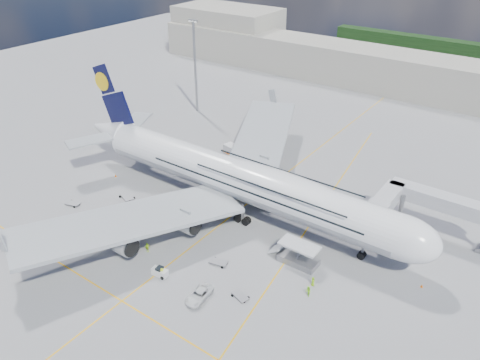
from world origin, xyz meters
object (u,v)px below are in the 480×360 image
Objects in this scene: dolly_row_c at (131,220)px; cone_wing_left_outer at (264,134)px; cone_tail at (115,176)px; jet_bridge at (418,204)px; cargo_loader at (298,256)px; light_mast at (195,66)px; crew_loader at (308,291)px; crew_van at (313,281)px; cone_wing_right_inner at (120,227)px; cone_nose at (422,286)px; crew_tug at (162,273)px; catering_truck_inner at (235,154)px; catering_truck_outer at (263,115)px; baggage_tug at (160,272)px; cone_wing_left_inner at (263,162)px; dolly_row_a at (121,210)px; crew_wing at (147,247)px; service_van at (199,295)px; dolly_nose_far at (219,262)px; airliner at (240,179)px; crew_nose at (372,236)px; dolly_nose_near at (240,296)px; dolly_row_b at (127,197)px; dolly_back at (73,203)px; cone_wing_right_outer at (86,231)px.

dolly_row_c reaches higher than cone_wing_left_outer.
jet_bridge is at bearing 15.10° from cone_tail.
cargo_loader is 0.33× the size of light_mast.
crew_van is (-0.48, 2.47, -0.11)m from crew_loader.
cone_nose is at bearing 18.23° from cone_wing_right_inner.
crew_tug is at bearing 89.14° from crew_van.
catering_truck_outer is at bearing 122.72° from catering_truck_inner.
cone_wing_left_inner is (-7.67, 41.70, -0.49)m from baggage_tug.
cone_tail reaches higher than cone_wing_left_inner.
cargo_loader is at bearing 21.85° from crew_van.
catering_truck_inner is (5.69, 29.64, 1.38)m from dolly_row_a.
crew_van is (4.66, -3.44, -0.46)m from cargo_loader.
cone_wing_right_inner is at bearing 103.87° from crew_wing.
crew_tug is at bearing 171.86° from service_van.
dolly_nose_far is 0.48× the size of catering_truck_outer.
airliner is 135.75× the size of cone_tail.
baggage_tug is at bearing -150.75° from crew_nose.
airliner reaches higher than crew_tug.
dolly_nose_near is at bearing -7.43° from dolly_row_a.
cargo_loader is at bearing 27.80° from dolly_row_c.
cone_wing_right_inner reaches higher than dolly_row_b.
catering_truck_inner is 36.14m from crew_wing.
airliner is 49.77× the size of crew_van.
cone_wing_right_inner is (-35.76, -6.95, -0.54)m from crew_van.
dolly_back is 0.99× the size of dolly_nose_far.
light_mast is at bearing 21.74° from crew_van.
airliner is 31.50m from jet_bridge.
jet_bridge is at bearing 26.15° from crew_nose.
dolly_row_b is at bearing 178.22° from crew_nose.
dolly_back is 29.44m from crew_tug.
dolly_nose_far is (19.93, 0.44, -0.58)m from dolly_row_c.
dolly_row_a is at bearing -86.65° from catering_truck_inner.
cone_wing_left_outer is at bearing 59.90° from dolly_back.
crew_nose is (52.39, 23.09, 0.64)m from dolly_back.
airliner is 24.42m from dolly_nose_near.
dolly_row_b is at bearing 124.73° from dolly_row_a.
service_van reaches higher than cone_nose.
crew_wing is (-5.91, 3.14, 0.16)m from baggage_tug.
crew_van reaches higher than dolly_back.
service_van is 34.16m from cone_nose.
light_mast is 48.69× the size of cone_wing_right_inner.
crew_van is at bearing 20.38° from dolly_row_c.
cone_wing_right_outer is 0.90× the size of cone_tail.
cargo_loader reaches higher than dolly_nose_near.
dolly_nose_far is 9.32m from crew_tug.
cone_wing_left_inner is at bearing 154.41° from cone_nose.
cargo_loader is 22.37m from baggage_tug.
dolly_nose_far is 1.87× the size of crew_tug.
catering_truck_outer is (19.43, 4.74, -11.49)m from light_mast.
dolly_row_a is at bearing 141.41° from crew_tug.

